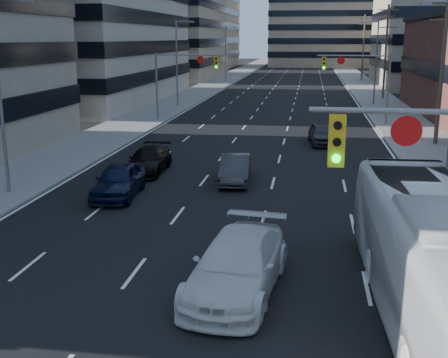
% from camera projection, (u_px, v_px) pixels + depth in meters
% --- Properties ---
extents(road_surface, '(18.00, 300.00, 0.02)m').
position_uv_depth(road_surface, '(295.00, 70.00, 130.65)').
color(road_surface, black).
rests_on(road_surface, ground).
extents(sidewalk_left, '(5.00, 300.00, 0.15)m').
position_uv_depth(sidewalk_left, '(246.00, 69.00, 132.31)').
color(sidewalk_left, slate).
rests_on(sidewalk_left, ground).
extents(sidewalk_right, '(5.00, 300.00, 0.15)m').
position_uv_depth(sidewalk_right, '(346.00, 70.00, 128.96)').
color(sidewalk_right, slate).
rests_on(sidewalk_right, ground).
extents(office_left_far, '(20.00, 30.00, 16.00)m').
position_uv_depth(office_left_far, '(161.00, 33.00, 103.43)').
color(office_left_far, gray).
rests_on(office_left_far, ground).
extents(bg_block_left, '(24.00, 24.00, 20.00)m').
position_uv_depth(bg_block_left, '(186.00, 26.00, 141.87)').
color(bg_block_left, '#ADA089').
rests_on(bg_block_left, ground).
extents(bg_block_right, '(22.00, 22.00, 12.00)m').
position_uv_depth(bg_block_right, '(441.00, 43.00, 124.52)').
color(bg_block_right, gray).
rests_on(bg_block_right, ground).
extents(signal_far_left, '(6.09, 0.33, 6.00)m').
position_uv_depth(signal_far_left, '(182.00, 72.00, 49.24)').
color(signal_far_left, slate).
rests_on(signal_far_left, ground).
extents(signal_far_right, '(6.09, 0.33, 6.00)m').
position_uv_depth(signal_far_right, '(361.00, 74.00, 47.00)').
color(signal_far_right, slate).
rests_on(signal_far_right, ground).
extents(utility_pole_block, '(2.20, 0.28, 11.00)m').
position_uv_depth(utility_pole_block, '(443.00, 61.00, 37.36)').
color(utility_pole_block, '#4C3D2D').
rests_on(utility_pole_block, ground).
extents(utility_pole_midblock, '(2.20, 0.28, 11.00)m').
position_uv_depth(utility_pole_midblock, '(386.00, 51.00, 66.11)').
color(utility_pole_midblock, '#4C3D2D').
rests_on(utility_pole_midblock, ground).
extents(utility_pole_distant, '(2.20, 0.28, 11.00)m').
position_uv_depth(utility_pole_distant, '(363.00, 47.00, 94.87)').
color(utility_pole_distant, '#4C3D2D').
rests_on(utility_pole_distant, ground).
extents(streetlight_left_near, '(2.03, 0.22, 9.00)m').
position_uv_depth(streetlight_left_near, '(2.00, 88.00, 25.48)').
color(streetlight_left_near, slate).
rests_on(streetlight_left_near, ground).
extents(streetlight_left_mid, '(2.03, 0.22, 9.00)m').
position_uv_depth(streetlight_left_mid, '(178.00, 59.00, 59.03)').
color(streetlight_left_mid, slate).
rests_on(streetlight_left_mid, ground).
extents(streetlight_left_far, '(2.03, 0.22, 9.00)m').
position_uv_depth(streetlight_left_far, '(227.00, 51.00, 92.58)').
color(streetlight_left_far, slate).
rests_on(streetlight_left_far, ground).
extents(streetlight_right_far, '(2.03, 0.22, 9.00)m').
position_uv_depth(streetlight_right_far, '(375.00, 59.00, 60.81)').
color(streetlight_right_far, slate).
rests_on(streetlight_right_far, ground).
extents(white_van, '(2.97, 5.98, 1.67)m').
position_uv_depth(white_van, '(238.00, 265.00, 16.35)').
color(white_van, silver).
rests_on(white_van, ground).
extents(transit_bus, '(3.34, 12.26, 3.39)m').
position_uv_depth(transit_bus, '(439.00, 262.00, 14.37)').
color(transit_bus, silver).
rests_on(transit_bus, ground).
extents(sedan_blue, '(2.15, 4.71, 1.57)m').
position_uv_depth(sedan_blue, '(119.00, 180.00, 26.22)').
color(sedan_blue, black).
rests_on(sedan_blue, ground).
extents(sedan_grey_center, '(1.75, 4.32, 1.39)m').
position_uv_depth(sedan_grey_center, '(235.00, 169.00, 28.83)').
color(sedan_grey_center, '#2E2E30').
rests_on(sedan_grey_center, ground).
extents(sedan_black_far, '(2.00, 4.74, 1.37)m').
position_uv_depth(sedan_black_far, '(148.00, 160.00, 30.97)').
color(sedan_black_far, black).
rests_on(sedan_black_far, ground).
extents(sedan_grey_right, '(2.19, 4.62, 1.53)m').
position_uv_depth(sedan_grey_right, '(323.00, 133.00, 39.20)').
color(sedan_grey_right, '#343336').
rests_on(sedan_grey_right, ground).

